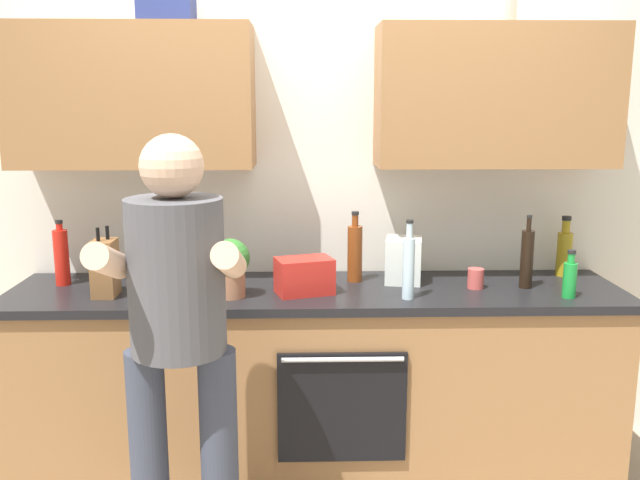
{
  "coord_description": "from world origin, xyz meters",
  "views": [
    {
      "loc": [
        -0.07,
        -3.07,
        1.76
      ],
      "look_at": [
        0.01,
        -0.1,
        1.15
      ],
      "focal_mm": 38.41,
      "sensor_mm": 36.0,
      "label": 1
    }
  ],
  "objects_px": {
    "bottle_oil": "(564,251)",
    "knife_block": "(105,268)",
    "bottle_water": "(409,266)",
    "mixing_bowl": "(169,284)",
    "grocery_bag_crisps": "(304,276)",
    "potted_herb": "(231,265)",
    "cup_ceramic": "(476,278)",
    "bottle_vinegar": "(355,252)",
    "grocery_bag_produce": "(403,260)",
    "person_standing": "(178,325)",
    "bottle_soda": "(570,278)",
    "bottle_hotsauce": "(61,256)",
    "bottle_soy": "(527,258)"
  },
  "relations": [
    {
      "from": "bottle_oil",
      "to": "knife_block",
      "type": "xyz_separation_m",
      "value": [
        -2.18,
        -0.3,
        0.0
      ]
    },
    {
      "from": "bottle_water",
      "to": "mixing_bowl",
      "type": "relative_size",
      "value": 1.26
    },
    {
      "from": "grocery_bag_crisps",
      "to": "potted_herb",
      "type": "bearing_deg",
      "value": -171.51
    },
    {
      "from": "bottle_water",
      "to": "mixing_bowl",
      "type": "height_order",
      "value": "bottle_water"
    },
    {
      "from": "bottle_oil",
      "to": "cup_ceramic",
      "type": "relative_size",
      "value": 3.21
    },
    {
      "from": "grocery_bag_crisps",
      "to": "bottle_vinegar",
      "type": "bearing_deg",
      "value": 40.79
    },
    {
      "from": "bottle_oil",
      "to": "grocery_bag_produce",
      "type": "xyz_separation_m",
      "value": [
        -0.81,
        -0.1,
        -0.02
      ]
    },
    {
      "from": "person_standing",
      "to": "bottle_soda",
      "type": "distance_m",
      "value": 1.72
    },
    {
      "from": "grocery_bag_crisps",
      "to": "grocery_bag_produce",
      "type": "distance_m",
      "value": 0.51
    },
    {
      "from": "bottle_hotsauce",
      "to": "potted_herb",
      "type": "distance_m",
      "value": 0.85
    },
    {
      "from": "bottle_soy",
      "to": "grocery_bag_crisps",
      "type": "distance_m",
      "value": 1.04
    },
    {
      "from": "bottle_water",
      "to": "cup_ceramic",
      "type": "relative_size",
      "value": 3.77
    },
    {
      "from": "person_standing",
      "to": "bottle_water",
      "type": "distance_m",
      "value": 1.07
    },
    {
      "from": "person_standing",
      "to": "bottle_vinegar",
      "type": "height_order",
      "value": "person_standing"
    },
    {
      "from": "person_standing",
      "to": "mixing_bowl",
      "type": "relative_size",
      "value": 5.9
    },
    {
      "from": "bottle_oil",
      "to": "bottle_soda",
      "type": "distance_m",
      "value": 0.41
    },
    {
      "from": "person_standing",
      "to": "bottle_soy",
      "type": "bearing_deg",
      "value": 26.12
    },
    {
      "from": "bottle_hotsauce",
      "to": "bottle_vinegar",
      "type": "xyz_separation_m",
      "value": [
        1.39,
        0.03,
        0.01
      ]
    },
    {
      "from": "person_standing",
      "to": "bottle_soy",
      "type": "height_order",
      "value": "person_standing"
    },
    {
      "from": "bottle_vinegar",
      "to": "cup_ceramic",
      "type": "height_order",
      "value": "bottle_vinegar"
    },
    {
      "from": "bottle_hotsauce",
      "to": "cup_ceramic",
      "type": "relative_size",
      "value": 3.32
    },
    {
      "from": "person_standing",
      "to": "grocery_bag_crisps",
      "type": "xyz_separation_m",
      "value": [
        0.45,
        0.66,
        0.0
      ]
    },
    {
      "from": "bottle_hotsauce",
      "to": "bottle_soda",
      "type": "xyz_separation_m",
      "value": [
        2.31,
        -0.28,
        -0.05
      ]
    },
    {
      "from": "bottle_water",
      "to": "grocery_bag_produce",
      "type": "distance_m",
      "value": 0.29
    },
    {
      "from": "bottle_water",
      "to": "grocery_bag_crisps",
      "type": "distance_m",
      "value": 0.47
    },
    {
      "from": "cup_ceramic",
      "to": "mixing_bowl",
      "type": "relative_size",
      "value": 0.33
    },
    {
      "from": "knife_block",
      "to": "potted_herb",
      "type": "relative_size",
      "value": 1.19
    },
    {
      "from": "potted_herb",
      "to": "cup_ceramic",
      "type": "bearing_deg",
      "value": 5.78
    },
    {
      "from": "bottle_water",
      "to": "bottle_hotsauce",
      "type": "bearing_deg",
      "value": 170.16
    },
    {
      "from": "person_standing",
      "to": "grocery_bag_crisps",
      "type": "bearing_deg",
      "value": 55.59
    },
    {
      "from": "bottle_oil",
      "to": "potted_herb",
      "type": "distance_m",
      "value": 1.65
    },
    {
      "from": "cup_ceramic",
      "to": "grocery_bag_produce",
      "type": "bearing_deg",
      "value": 158.4
    },
    {
      "from": "knife_block",
      "to": "potted_herb",
      "type": "bearing_deg",
      "value": -3.31
    },
    {
      "from": "bottle_vinegar",
      "to": "grocery_bag_crisps",
      "type": "xyz_separation_m",
      "value": [
        -0.24,
        -0.21,
        -0.06
      ]
    },
    {
      "from": "person_standing",
      "to": "bottle_oil",
      "type": "relative_size",
      "value": 5.51
    },
    {
      "from": "person_standing",
      "to": "bottle_water",
      "type": "bearing_deg",
      "value": 31.77
    },
    {
      "from": "cup_ceramic",
      "to": "potted_herb",
      "type": "relative_size",
      "value": 0.35
    },
    {
      "from": "potted_herb",
      "to": "grocery_bag_crisps",
      "type": "relative_size",
      "value": 1.06
    },
    {
      "from": "bottle_soy",
      "to": "bottle_oil",
      "type": "height_order",
      "value": "bottle_soy"
    },
    {
      "from": "bottle_water",
      "to": "bottle_soy",
      "type": "height_order",
      "value": "bottle_water"
    },
    {
      "from": "bottle_vinegar",
      "to": "bottle_hotsauce",
      "type": "bearing_deg",
      "value": -178.77
    },
    {
      "from": "bottle_soy",
      "to": "bottle_vinegar",
      "type": "bearing_deg",
      "value": 169.84
    },
    {
      "from": "bottle_hotsauce",
      "to": "bottle_soda",
      "type": "relative_size",
      "value": 1.44
    },
    {
      "from": "bottle_vinegar",
      "to": "bottle_oil",
      "type": "distance_m",
      "value": 1.05
    },
    {
      "from": "bottle_vinegar",
      "to": "bottle_soda",
      "type": "relative_size",
      "value": 1.58
    },
    {
      "from": "mixing_bowl",
      "to": "bottle_vinegar",
      "type": "bearing_deg",
      "value": 13.09
    },
    {
      "from": "cup_ceramic",
      "to": "grocery_bag_produce",
      "type": "height_order",
      "value": "grocery_bag_produce"
    },
    {
      "from": "potted_herb",
      "to": "mixing_bowl",
      "type": "bearing_deg",
      "value": 167.96
    },
    {
      "from": "bottle_soda",
      "to": "potted_herb",
      "type": "height_order",
      "value": "potted_herb"
    },
    {
      "from": "bottle_oil",
      "to": "bottle_hotsauce",
      "type": "bearing_deg",
      "value": -177.46
    }
  ]
}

